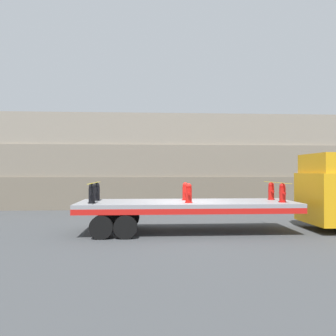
# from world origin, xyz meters

# --- Properties ---
(ground_plane) EXTENTS (120.00, 120.00, 0.00)m
(ground_plane) POSITION_xyz_m (0.00, 0.00, 0.00)
(ground_plane) COLOR #3F4244
(rock_cliff) EXTENTS (60.00, 3.30, 5.98)m
(rock_cliff) POSITION_xyz_m (0.00, 9.04, 2.99)
(rock_cliff) COLOR #706656
(rock_cliff) RESTS_ON ground_plane
(flatbed_trailer) EXTENTS (8.27, 2.67, 1.17)m
(flatbed_trailer) POSITION_xyz_m (-0.52, 0.00, 0.96)
(flatbed_trailer) COLOR gray
(flatbed_trailer) RESTS_ON ground_plane
(fire_hydrant_black_near_0) EXTENTS (0.29, 0.44, 0.72)m
(fire_hydrant_black_near_0) POSITION_xyz_m (-3.53, -0.57, 1.52)
(fire_hydrant_black_near_0) COLOR black
(fire_hydrant_black_near_0) RESTS_ON flatbed_trailer
(fire_hydrant_black_far_0) EXTENTS (0.29, 0.44, 0.72)m
(fire_hydrant_black_far_0) POSITION_xyz_m (-3.53, 0.57, 1.52)
(fire_hydrant_black_far_0) COLOR black
(fire_hydrant_black_far_0) RESTS_ON flatbed_trailer
(fire_hydrant_red_near_1) EXTENTS (0.29, 0.44, 0.72)m
(fire_hydrant_red_near_1) POSITION_xyz_m (0.00, -0.57, 1.52)
(fire_hydrant_red_near_1) COLOR red
(fire_hydrant_red_near_1) RESTS_ON flatbed_trailer
(fire_hydrant_red_far_1) EXTENTS (0.29, 0.44, 0.72)m
(fire_hydrant_red_far_1) POSITION_xyz_m (0.00, 0.57, 1.52)
(fire_hydrant_red_far_1) COLOR red
(fire_hydrant_red_far_1) RESTS_ON flatbed_trailer
(fire_hydrant_red_near_2) EXTENTS (0.29, 0.44, 0.72)m
(fire_hydrant_red_near_2) POSITION_xyz_m (3.53, -0.57, 1.52)
(fire_hydrant_red_near_2) COLOR red
(fire_hydrant_red_near_2) RESTS_ON flatbed_trailer
(fire_hydrant_red_far_2) EXTENTS (0.29, 0.44, 0.72)m
(fire_hydrant_red_far_2) POSITION_xyz_m (3.53, 0.57, 1.52)
(fire_hydrant_red_far_2) COLOR red
(fire_hydrant_red_far_2) RESTS_ON flatbed_trailer
(cargo_strap_rear) EXTENTS (0.05, 2.77, 0.01)m
(cargo_strap_rear) POSITION_xyz_m (-3.53, 0.00, 1.89)
(cargo_strap_rear) COLOR yellow
(cargo_strap_rear) RESTS_ON fire_hydrant_black_near_0
(cargo_strap_middle) EXTENTS (0.05, 2.77, 0.01)m
(cargo_strap_middle) POSITION_xyz_m (3.53, 0.00, 1.89)
(cargo_strap_middle) COLOR yellow
(cargo_strap_middle) RESTS_ON fire_hydrant_red_near_2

